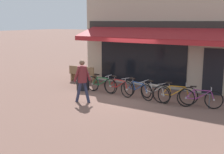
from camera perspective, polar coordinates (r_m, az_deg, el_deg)
ground_plane at (r=12.45m, az=1.49°, el=-4.00°), size 160.00×160.00×0.00m
shop_front at (r=15.39m, az=11.83°, el=10.30°), size 8.84×4.62×6.18m
bike_rack_rail at (r=12.12m, az=7.17°, el=-2.10°), size 5.31×0.04×0.57m
bicycle_green at (r=13.12m, az=-2.19°, el=-1.49°), size 1.73×0.52×0.85m
bicycle_red at (r=12.59m, az=1.27°, el=-2.03°), size 1.74×0.55×0.86m
bicycle_blue at (r=12.17m, az=5.19°, el=-2.53°), size 1.78×0.80×0.87m
bicycle_silver at (r=11.88m, az=8.65°, el=-3.03°), size 1.63×0.77×0.82m
bicycle_orange at (r=11.54m, az=12.68°, el=-3.47°), size 1.73×0.69×0.89m
bicycle_purple at (r=11.33m, az=17.36°, el=-4.12°), size 1.69×0.73×0.85m
pedestrian_adult at (r=11.43m, az=-6.06°, el=0.07°), size 0.63×0.57×1.77m
litter_bin at (r=13.66m, az=-5.93°, el=-0.58°), size 0.64×0.64×0.98m
park_bench at (r=15.44m, az=-5.95°, el=0.70°), size 1.62×0.53×0.87m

